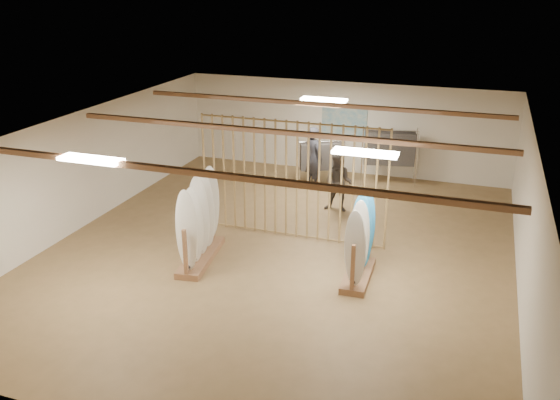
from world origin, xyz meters
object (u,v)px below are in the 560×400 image
(rack_left, at_px, (200,233))
(shopper_a, at_px, (314,154))
(rack_right, at_px, (359,251))
(clothing_rack_a, at_px, (321,156))
(clothing_rack_b, at_px, (390,148))
(shopper_b, at_px, (339,179))

(rack_left, distance_m, shopper_a, 5.39)
(rack_right, bearing_deg, shopper_a, 113.48)
(clothing_rack_a, distance_m, shopper_a, 0.30)
(rack_right, distance_m, clothing_rack_b, 6.05)
(rack_right, bearing_deg, clothing_rack_a, 111.05)
(clothing_rack_b, xyz_separation_m, shopper_b, (-0.87, -2.55, -0.22))
(rack_left, height_order, shopper_a, shopper_a)
(shopper_b, bearing_deg, rack_right, -68.16)
(clothing_rack_a, bearing_deg, shopper_b, -85.44)
(rack_left, relative_size, clothing_rack_b, 1.20)
(rack_left, bearing_deg, shopper_a, 71.11)
(shopper_a, bearing_deg, clothing_rack_a, -91.17)
(clothing_rack_b, relative_size, shopper_b, 0.96)
(shopper_a, height_order, shopper_b, shopper_a)
(clothing_rack_a, height_order, shopper_a, shopper_a)
(rack_left, height_order, clothing_rack_b, rack_left)
(clothing_rack_b, bearing_deg, shopper_a, -164.57)
(shopper_a, xyz_separation_m, shopper_b, (1.12, -1.52, -0.15))
(rack_left, relative_size, shopper_b, 1.15)
(shopper_a, bearing_deg, shopper_b, 160.87)
(clothing_rack_a, xyz_separation_m, clothing_rack_b, (1.83, 0.81, 0.19))
(rack_left, xyz_separation_m, rack_right, (3.40, 0.29, -0.03))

